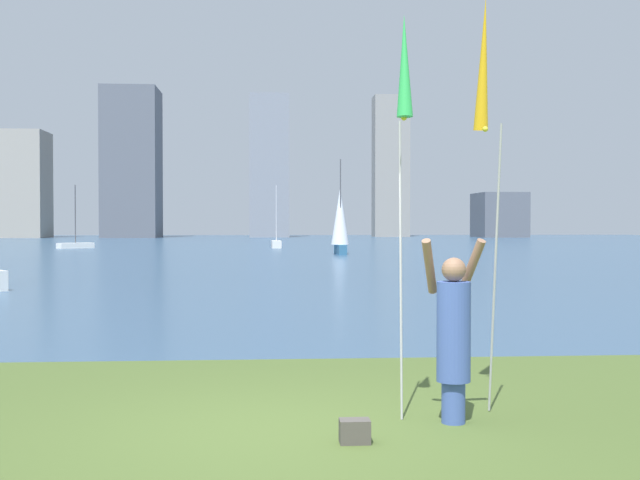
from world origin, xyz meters
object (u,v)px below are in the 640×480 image
object	(u,v)px
person	(453,332)
sailboat_1	(340,220)
sailboat_4	(75,245)
sailboat_5	(276,244)
kite_flag_left	(404,79)
kite_flag_right	(484,74)
bag	(355,431)

from	to	relation	value
person	sailboat_1	xyz separation A→B (m)	(2.85, 41.82, 1.23)
sailboat_4	sailboat_5	xyz separation A→B (m)	(15.58, -0.03, 0.06)
sailboat_5	kite_flag_left	bearing A→B (deg)	-89.49
person	sailboat_1	size ratio (longest dim) A/B	0.31
kite_flag_left	sailboat_5	xyz separation A→B (m)	(-0.49, 54.74, -3.07)
kite_flag_right	sailboat_4	world-z (taller)	sailboat_4
sailboat_4	sailboat_1	bearing A→B (deg)	-33.83
person	sailboat_5	bearing A→B (deg)	106.67
kite_flag_right	sailboat_5	bearing A→B (deg)	91.55
kite_flag_left	bag	xyz separation A→B (m)	(-0.57, -0.71, -3.31)
kite_flag_right	person	bearing A→B (deg)	-125.20
person	kite_flag_left	xyz separation A→B (m)	(-0.49, 0.06, 2.51)
person	bag	distance (m)	1.47
kite_flag_left	bag	world-z (taller)	kite_flag_left
kite_flag_right	sailboat_1	bearing A→B (deg)	86.71
person	sailboat_1	distance (m)	41.94
sailboat_1	kite_flag_right	bearing A→B (deg)	-93.29
kite_flag_left	sailboat_5	distance (m)	54.83
kite_flag_left	sailboat_1	distance (m)	41.91
kite_flag_right	sailboat_5	world-z (taller)	sailboat_5
kite_flag_right	bag	bearing A→B (deg)	-139.01
bag	kite_flag_left	bearing A→B (deg)	51.36
kite_flag_right	sailboat_4	xyz separation A→B (m)	(-17.05, 54.14, -3.31)
person	kite_flag_right	size ratio (longest dim) A/B	0.42
kite_flag_right	sailboat_5	distance (m)	54.23
person	sailboat_1	world-z (taller)	sailboat_1
sailboat_1	sailboat_5	bearing A→B (deg)	106.43
kite_flag_right	sailboat_4	bearing A→B (deg)	107.48
kite_flag_right	bag	size ratio (longest dim) A/B	15.96
bag	sailboat_4	bearing A→B (deg)	105.61
bag	sailboat_5	size ratio (longest dim) A/B	0.06
kite_flag_left	sailboat_1	xyz separation A→B (m)	(3.34, 41.76, -1.28)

